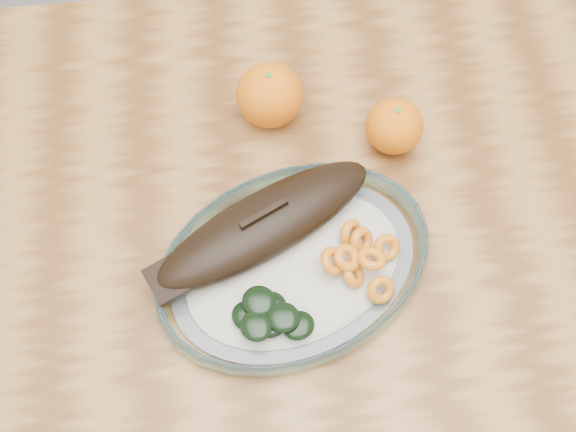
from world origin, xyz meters
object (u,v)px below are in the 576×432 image
Objects in this scene: dining_table at (318,270)px; orange_right at (394,126)px; orange_left at (269,95)px; plated_meal at (292,262)px.

orange_right is at bearing 49.91° from dining_table.
orange_right is at bearing -21.62° from orange_left.
dining_table is 1.64× the size of plated_meal.
orange_left is at bearing 71.59° from plated_meal.
plated_meal is at bearing -140.37° from dining_table.
orange_left is 0.16m from orange_right.
plated_meal reaches higher than orange_right.
orange_right reaches higher than dining_table.
orange_right is at bearing 28.12° from plated_meal.
plated_meal is at bearing -89.07° from orange_left.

